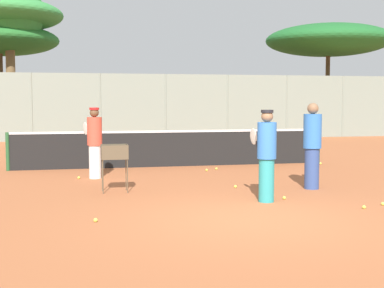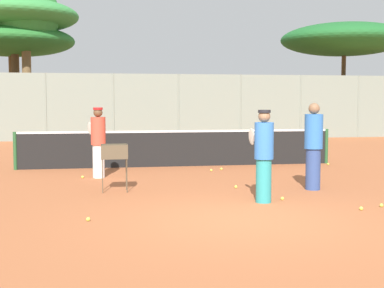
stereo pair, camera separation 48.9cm
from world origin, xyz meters
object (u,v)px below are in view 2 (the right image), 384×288
(tennis_net, at_px, (178,148))
(player_red_cap, at_px, (264,155))
(player_yellow_shirt, at_px, (314,145))
(parked_car, at_px, (82,124))
(ball_cart, at_px, (114,156))
(player_white_outfit, at_px, (98,141))

(tennis_net, xyz_separation_m, player_red_cap, (0.79, -5.82, 0.36))
(tennis_net, distance_m, player_yellow_shirt, 5.15)
(parked_car, bearing_deg, player_yellow_shirt, -73.65)
(ball_cart, height_order, parked_car, parked_car)
(player_yellow_shirt, height_order, ball_cart, player_yellow_shirt)
(player_red_cap, distance_m, player_yellow_shirt, 1.95)
(player_white_outfit, relative_size, player_yellow_shirt, 0.94)
(player_red_cap, relative_size, player_yellow_shirt, 0.93)
(tennis_net, distance_m, player_red_cap, 5.89)
(player_red_cap, relative_size, ball_cart, 1.75)
(player_yellow_shirt, relative_size, parked_car, 0.45)
(tennis_net, bearing_deg, ball_cart, -115.78)
(ball_cart, bearing_deg, player_white_outfit, 98.96)
(player_yellow_shirt, xyz_separation_m, parked_car, (-5.55, 18.94, -0.31))
(tennis_net, relative_size, player_red_cap, 5.30)
(player_white_outfit, height_order, player_yellow_shirt, player_yellow_shirt)
(ball_cart, bearing_deg, player_yellow_shirt, -6.34)
(player_red_cap, distance_m, parked_car, 20.57)
(tennis_net, height_order, player_red_cap, player_red_cap)
(tennis_net, relative_size, player_yellow_shirt, 4.95)
(player_yellow_shirt, bearing_deg, tennis_net, 62.75)
(ball_cart, bearing_deg, player_red_cap, -31.65)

